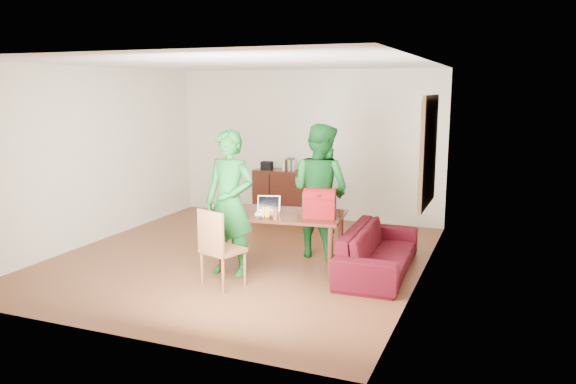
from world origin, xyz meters
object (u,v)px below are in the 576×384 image
at_px(table, 282,220).
at_px(chair, 222,264).
at_px(person_near, 230,203).
at_px(bottle, 276,213).
at_px(person_far, 320,191).
at_px(sofa, 378,250).
at_px(laptop, 267,210).
at_px(red_bag, 320,206).

height_order(table, chair, chair).
relative_size(person_near, bottle, 9.95).
relative_size(chair, person_far, 0.51).
xyz_separation_m(bottle, sofa, (1.16, 0.70, -0.55)).
xyz_separation_m(person_near, person_far, (0.82, 1.18, 0.01)).
distance_m(laptop, red_bag, 0.72).
height_order(table, person_near, person_near).
bearing_deg(chair, bottle, 67.82).
height_order(person_far, laptop, person_far).
bearing_deg(table, person_near, -146.09).
bearing_deg(red_bag, person_far, 97.38).
height_order(table, person_far, person_far).
height_order(table, sofa, table).
xyz_separation_m(chair, person_far, (0.69, 1.64, 0.67)).
bearing_deg(person_far, person_near, 73.86).
relative_size(person_near, red_bag, 4.68).
bearing_deg(red_bag, table, 163.36).
relative_size(red_bag, sofa, 0.20).
bearing_deg(table, laptop, -162.31).
bearing_deg(sofa, red_bag, 116.35).
relative_size(table, laptop, 4.80).
bearing_deg(red_bag, sofa, 17.62).
height_order(bottle, red_bag, red_bag).
xyz_separation_m(red_bag, sofa, (0.69, 0.37, -0.61)).
xyz_separation_m(table, bottle, (0.06, -0.38, 0.19)).
height_order(red_bag, sofa, red_bag).
xyz_separation_m(person_far, red_bag, (0.26, -0.78, -0.05)).
relative_size(table, sofa, 0.85).
distance_m(chair, red_bag, 1.42).
bearing_deg(chair, person_near, 124.67).
height_order(bottle, sofa, bottle).
bearing_deg(table, bottle, -86.86).
bearing_deg(sofa, bottle, 118.98).
height_order(laptop, sofa, laptop).
height_order(chair, sofa, chair).
bearing_deg(person_near, person_far, 59.75).
relative_size(bottle, sofa, 0.09).
bearing_deg(laptop, chair, -121.47).
relative_size(person_near, laptop, 5.31).
bearing_deg(person_near, chair, -70.39).
bearing_deg(table, red_bag, -12.33).
xyz_separation_m(person_far, sofa, (0.95, -0.40, -0.66)).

